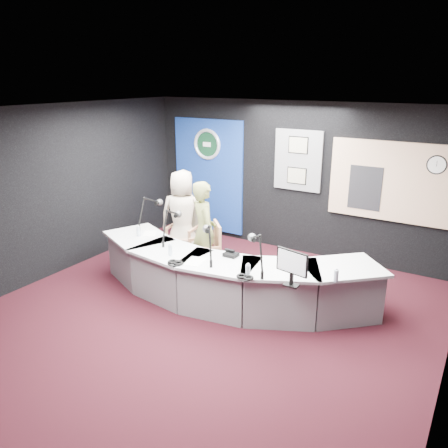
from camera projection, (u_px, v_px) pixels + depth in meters
The scene contains 31 objects.
ground at pixel (207, 316), 6.31m from camera, with size 6.00×6.00×0.00m, color black.
ceiling at pixel (204, 111), 5.43m from camera, with size 6.00×6.00×0.02m, color silver.
wall_back at pixel (295, 179), 8.30m from camera, with size 6.00×0.02×2.80m, color black.
wall_left at pixel (53, 192), 7.35m from camera, with size 0.02×6.00×2.80m, color black.
broadcast_desk at pixel (224, 276), 6.66m from camera, with size 4.50×1.90×0.75m, color silver, non-canonical shape.
backdrop_panel at pixel (209, 176), 9.26m from camera, with size 1.60×0.05×2.30m, color navy.
agency_seal at pixel (207, 144), 9.03m from camera, with size 0.63×0.63×0.07m, color silver.
seal_center at pixel (207, 144), 9.03m from camera, with size 0.48×0.48×0.01m, color #0D321C.
pinboard at pixel (298, 160), 8.14m from camera, with size 0.90×0.04×1.10m, color slate.
framed_photo_upper at pixel (298, 145), 8.03m from camera, with size 0.34×0.02×0.27m, color gray.
framed_photo_lower at pixel (297, 176), 8.21m from camera, with size 0.34×0.02×0.27m, color gray.
booth_window_frame at pixel (394, 182), 7.36m from camera, with size 2.12×0.06×1.32m, color tan.
booth_glow at pixel (394, 182), 7.35m from camera, with size 2.00×0.02×1.20m, color beige.
equipment_rack at pixel (365, 188), 7.61m from camera, with size 0.55×0.02×0.75m, color black.
wall_clock at pixel (437, 165), 6.93m from camera, with size 0.28×0.28×0.01m, color white.
armchair_left at pixel (183, 237), 8.11m from camera, with size 0.49×0.49×0.87m, color #AE744F, non-canonical shape.
armchair_right at pixel (204, 253), 7.31m from camera, with size 0.52×0.52×0.92m, color #AE744F, non-canonical shape.
draped_jacket at pixel (192, 224), 8.24m from camera, with size 0.50×0.10×0.70m, color #686557.
person_man at pixel (183, 216), 7.98m from camera, with size 0.81×0.53×1.66m, color #C3B39C.
person_woman at pixel (204, 232), 7.19m from camera, with size 0.61×0.40×1.66m, color olive.
computer_monitor at pixel (292, 262), 5.42m from camera, with size 0.49×0.03×0.33m, color black.
desk_phone at pixel (231, 255), 6.42m from camera, with size 0.20×0.16×0.05m, color black.
headphones_near at pixel (245, 277), 5.72m from camera, with size 0.22×0.22×0.04m, color black.
headphones_far at pixel (175, 263), 6.16m from camera, with size 0.24×0.24×0.04m, color black.
paper_stack at pixel (150, 233), 7.36m from camera, with size 0.20×0.28×0.00m, color white.
notepad at pixel (195, 261), 6.24m from camera, with size 0.23×0.32×0.00m, color white.
boom_mic_a at pixel (149, 209), 7.66m from camera, with size 0.17×0.74×0.60m, color black, non-canonical shape.
boom_mic_b at pixel (171, 222), 6.96m from camera, with size 0.28×0.72×0.60m, color black, non-canonical shape.
boom_mic_c at pixel (209, 239), 6.25m from camera, with size 0.51×0.60×0.60m, color black, non-canonical shape.
boom_mic_d at pixel (257, 248), 5.90m from camera, with size 0.52×0.59×0.60m, color black, non-canonical shape.
water_bottles at pixel (219, 254), 6.28m from camera, with size 3.32×0.62×0.18m, color silver, non-canonical shape.
Camera 1 is at (3.12, -4.64, 3.20)m, focal length 36.00 mm.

